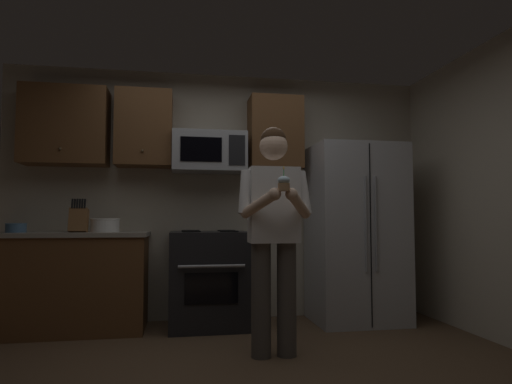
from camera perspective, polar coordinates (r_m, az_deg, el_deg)
ground_plane at (r=3.20m, az=-1.51°, el=-22.53°), size 6.00×6.00×0.00m
wall_back at (r=4.77m, az=-4.52°, el=-0.42°), size 4.40×0.10×2.60m
wall_right at (r=4.26m, az=29.36°, el=0.41°), size 0.10×4.40×2.60m
oven_range at (r=4.40m, az=-6.08°, el=-11.09°), size 0.76×0.70×0.93m
microwave at (r=4.53m, az=-6.08°, el=5.10°), size 0.74×0.41×0.40m
refrigerator at (r=4.67m, az=12.76°, el=-5.18°), size 0.90×0.75×1.80m
cabinet_row_upper at (r=4.62m, az=-13.30°, el=7.90°), size 2.78×0.36×0.76m
counter_left at (r=4.52m, az=-23.06°, el=-10.61°), size 1.44×0.66×0.92m
knife_block at (r=4.42m, az=-21.94°, el=-3.34°), size 0.16×0.15×0.32m
bowl_large_white at (r=4.48m, az=-18.93°, el=-4.04°), size 0.28×0.28×0.13m
bowl_small_colored at (r=4.59m, az=-28.59°, el=-4.06°), size 0.18×0.18×0.08m
person at (r=3.40m, az=2.35°, el=-4.30°), size 0.60×0.48×1.76m
cupcake at (r=3.09m, az=3.61°, el=1.13°), size 0.09×0.09×0.17m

